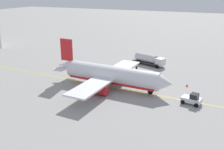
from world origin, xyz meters
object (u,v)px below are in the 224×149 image
at_px(fuel_tanker, 149,59).
at_px(pushback_tug, 192,99).
at_px(refueling_worker, 137,66).
at_px(safety_cone_nose, 187,85).
at_px(airplane, 110,75).

bearing_deg(fuel_tanker, pushback_tug, -55.13).
relative_size(refueling_worker, safety_cone_nose, 2.61).
xyz_separation_m(airplane, safety_cone_nose, (15.68, 7.45, -2.46)).
xyz_separation_m(pushback_tug, safety_cone_nose, (-2.39, 9.07, -0.68)).
height_order(fuel_tanker, pushback_tug, fuel_tanker).
distance_m(airplane, safety_cone_nose, 17.53).
xyz_separation_m(fuel_tanker, safety_cone_nose, (13.00, -13.03, -1.39)).
relative_size(fuel_tanker, pushback_tug, 2.63).
bearing_deg(fuel_tanker, safety_cone_nose, -45.05).
bearing_deg(safety_cone_nose, airplane, -154.58).
relative_size(airplane, fuel_tanker, 2.77).
distance_m(fuel_tanker, refueling_worker, 5.62).
height_order(airplane, refueling_worker, airplane).
bearing_deg(fuel_tanker, refueling_worker, -109.97).
bearing_deg(airplane, refueling_worker, 87.07).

